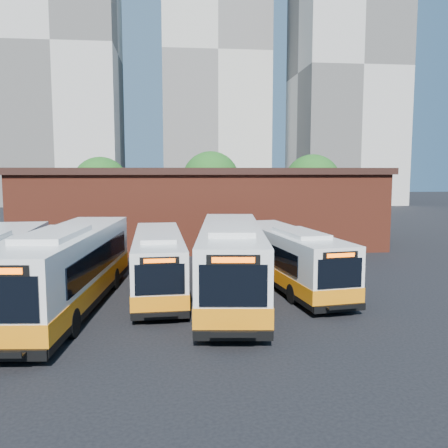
{
  "coord_description": "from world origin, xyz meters",
  "views": [
    {
      "loc": [
        -2.44,
        -19.97,
        6.23
      ],
      "look_at": [
        0.29,
        4.81,
        3.39
      ],
      "focal_mm": 38.0,
      "sensor_mm": 36.0,
      "label": 1
    }
  ],
  "objects": [
    {
      "name": "bus_west",
      "position": [
        -7.12,
        1.49,
        1.7
      ],
      "size": [
        4.1,
        13.91,
        3.74
      ],
      "rotation": [
        0.0,
        0.0,
        -0.1
      ],
      "color": "silver",
      "rests_on": "ground"
    },
    {
      "name": "tree_mid",
      "position": [
        2.0,
        34.0,
        5.08
      ],
      "size": [
        6.56,
        6.56,
        8.36
      ],
      "color": "#382314",
      "rests_on": "ground"
    },
    {
      "name": "tree_west",
      "position": [
        -10.0,
        32.0,
        4.64
      ],
      "size": [
        6.0,
        6.0,
        7.65
      ],
      "color": "#382314",
      "rests_on": "ground"
    },
    {
      "name": "tower_left",
      "position": [
        -22.0,
        72.0,
        27.84
      ],
      "size": [
        20.0,
        18.0,
        56.2
      ],
      "color": "beige",
      "rests_on": "ground"
    },
    {
      "name": "depot_building",
      "position": [
        0.0,
        20.0,
        3.26
      ],
      "size": [
        28.6,
        12.6,
        6.4
      ],
      "color": "maroon",
      "rests_on": "ground"
    },
    {
      "name": "tree_east",
      "position": [
        13.0,
        31.0,
        4.83
      ],
      "size": [
        6.24,
        6.24,
        7.96
      ],
      "color": "#382314",
      "rests_on": "ground"
    },
    {
      "name": "ground",
      "position": [
        0.0,
        0.0,
        0.0
      ],
      "size": [
        220.0,
        220.0,
        0.0
      ],
      "primitive_type": "plane",
      "color": "black"
    },
    {
      "name": "tower_center",
      "position": [
        7.0,
        86.0,
        30.34
      ],
      "size": [
        22.0,
        20.0,
        61.2
      ],
      "color": "beige",
      "rests_on": "ground"
    },
    {
      "name": "transit_worker",
      "position": [
        0.04,
        -1.94,
        0.86
      ],
      "size": [
        0.62,
        0.74,
        1.73
      ],
      "primitive_type": "imported",
      "rotation": [
        0.0,
        0.0,
        1.97
      ],
      "color": "#131937",
      "rests_on": "ground"
    },
    {
      "name": "bus_east",
      "position": [
        3.79,
        4.46,
        1.45
      ],
      "size": [
        3.93,
        11.88,
        3.19
      ],
      "rotation": [
        0.0,
        0.0,
        0.14
      ],
      "color": "silver",
      "rests_on": "ground"
    },
    {
      "name": "tower_right",
      "position": [
        30.0,
        68.0,
        24.34
      ],
      "size": [
        18.0,
        18.0,
        49.2
      ],
      "color": "beige",
      "rests_on": "ground"
    },
    {
      "name": "bus_mideast",
      "position": [
        0.37,
        2.47,
        1.7
      ],
      "size": [
        4.33,
        13.95,
        3.75
      ],
      "rotation": [
        0.0,
        0.0,
        -0.11
      ],
      "color": "silver",
      "rests_on": "ground"
    },
    {
      "name": "bus_midwest",
      "position": [
        -3.17,
        4.24,
        1.43
      ],
      "size": [
        2.82,
        11.63,
        3.14
      ],
      "rotation": [
        0.0,
        0.0,
        0.04
      ],
      "color": "silver",
      "rests_on": "ground"
    }
  ]
}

